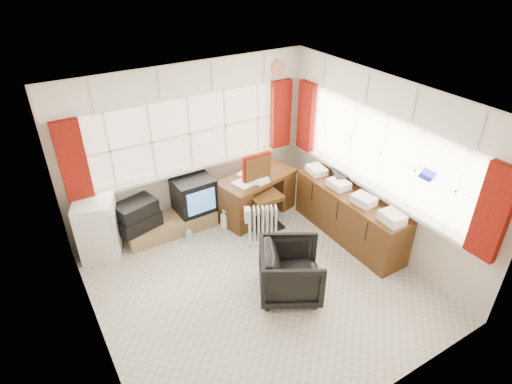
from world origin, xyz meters
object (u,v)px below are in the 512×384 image
radiator (263,229)px  mini_fridge (98,228)px  task_chair (260,189)px  crt_tv (193,194)px  tv_bench (171,225)px  office_chair (291,271)px  credenza (349,215)px  desk (257,193)px  desk_lamp (265,152)px

radiator → mini_fridge: (-2.12, 1.00, 0.19)m
task_chair → crt_tv: size_ratio=1.89×
tv_bench → mini_fridge: bearing=179.9°
task_chair → crt_tv: task_chair is taller
tv_bench → mini_fridge: mini_fridge is taller
office_chair → crt_tv: size_ratio=1.27×
task_chair → radiator: task_chair is taller
radiator → credenza: size_ratio=0.32×
desk → task_chair: (-0.07, -0.22, 0.21)m
task_chair → office_chair: size_ratio=1.49×
crt_tv → desk_lamp: bearing=-8.0°
office_chair → credenza: credenza is taller
office_chair → tv_bench: office_chair is taller
credenza → tv_bench: 2.75m
mini_fridge → task_chair: bearing=-12.0°
radiator → task_chair: bearing=62.2°
credenza → crt_tv: 2.42m
radiator → mini_fridge: size_ratio=0.71×
crt_tv → mini_fridge: 1.50m
desk_lamp → credenza: bearing=-65.7°
radiator → office_chair: bearing=-102.9°
radiator → desk: bearing=65.1°
desk → radiator: (-0.33, -0.71, -0.15)m
desk → crt_tv: crt_tv is taller
radiator → mini_fridge: mini_fridge is taller
credenza → tv_bench: (-2.28, 1.52, -0.27)m
credenza → crt_tv: bearing=139.5°
credenza → crt_tv: credenza is taller
task_chair → credenza: 1.41m
desk → credenza: 1.52m
desk_lamp → task_chair: task_chair is taller
office_chair → tv_bench: bearing=51.4°
desk_lamp → crt_tv: 1.32m
desk → mini_fridge: bearing=173.3°
desk → tv_bench: (-1.40, 0.29, -0.28)m
desk → radiator: desk is taller
desk_lamp → tv_bench: 1.88m
task_chair → radiator: size_ratio=1.83×
tv_bench → task_chair: bearing=-20.9°
office_chair → task_chair: bearing=11.8°
credenza → office_chair: bearing=-159.4°
task_chair → tv_bench: 1.50m
desk_lamp → credenza: size_ratio=0.21×
task_chair → mini_fridge: 2.44m
tv_bench → mini_fridge: 1.10m
radiator → mini_fridge: bearing=154.8°
desk → crt_tv: (-0.96, 0.34, 0.12)m
crt_tv → radiator: bearing=-59.1°
desk_lamp → radiator: 1.30m
task_chair → office_chair: bearing=-108.0°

